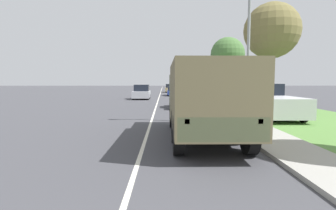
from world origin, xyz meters
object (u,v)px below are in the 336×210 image
pickup_truck (269,102)px  lamp_post (245,30)px  car_second_ahead (142,93)px  car_third_ahead (174,91)px  car_fourth_ahead (170,89)px  military_truck (204,97)px  car_nearest_ahead (182,100)px

pickup_truck → lamp_post: (-2.31, -2.51, 3.66)m
car_second_ahead → lamp_post: bearing=-70.5°
car_second_ahead → pickup_truck: 18.34m
car_second_ahead → car_third_ahead: size_ratio=0.86×
car_fourth_ahead → military_truck: bearing=-89.6°
military_truck → car_fourth_ahead: size_ratio=1.68×
pickup_truck → military_truck: bearing=-129.1°
car_second_ahead → car_fourth_ahead: (3.83, 19.73, -0.05)m
lamp_post → pickup_truck: bearing=47.4°
military_truck → car_nearest_ahead: military_truck is taller
car_second_ahead → car_fourth_ahead: car_second_ahead is taller
pickup_truck → car_fourth_ahead: bearing=98.0°
car_nearest_ahead → pickup_truck: (4.71, -5.66, 0.28)m
military_truck → lamp_post: (2.45, 3.35, 3.03)m
car_third_ahead → lamp_post: 26.68m
car_third_ahead → lamp_post: size_ratio=0.63×
military_truck → car_third_ahead: (-0.01, 29.62, -0.91)m
car_nearest_ahead → car_fourth_ahead: car_fourth_ahead is taller
military_truck → car_second_ahead: 22.31m
car_third_ahead → car_nearest_ahead: bearing=-89.8°
lamp_post → car_fourth_ahead: bearing=94.1°
car_nearest_ahead → pickup_truck: bearing=-50.2°
car_second_ahead → lamp_post: (6.57, -18.56, 3.81)m
car_nearest_ahead → car_second_ahead: car_second_ahead is taller
military_truck → lamp_post: size_ratio=0.90×
car_second_ahead → pickup_truck: bearing=-61.0°
car_third_ahead → lamp_post: (2.45, -26.28, 3.94)m
car_third_ahead → car_fourth_ahead: size_ratio=1.18×
military_truck → car_third_ahead: bearing=90.0°
pickup_truck → car_third_ahead: bearing=101.3°
car_third_ahead → lamp_post: bearing=-84.7°
military_truck → car_fourth_ahead: military_truck is taller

